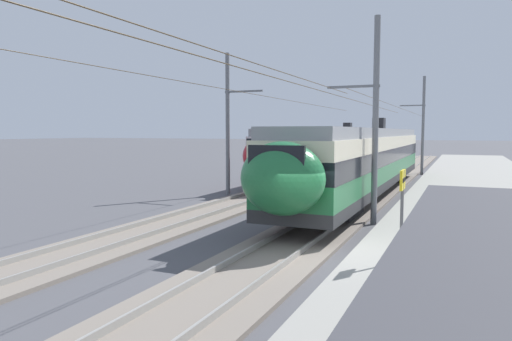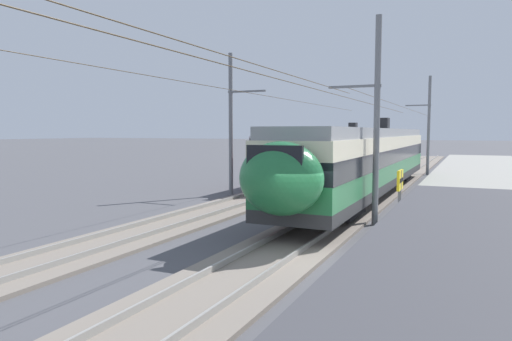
% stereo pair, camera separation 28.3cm
% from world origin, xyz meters
% --- Properties ---
extents(ground_plane, '(400.00, 400.00, 0.00)m').
position_xyz_m(ground_plane, '(0.00, 0.00, 0.00)').
color(ground_plane, '#4C4C51').
extents(platform_slab, '(120.00, 7.79, 0.37)m').
position_xyz_m(platform_slab, '(0.00, -4.67, 0.19)').
color(platform_slab, gray).
rests_on(platform_slab, ground).
extents(track_near, '(120.00, 3.00, 0.28)m').
position_xyz_m(track_near, '(0.00, 1.43, 0.07)').
color(track_near, slate).
rests_on(track_near, ground).
extents(track_far, '(120.00, 3.00, 0.28)m').
position_xyz_m(track_far, '(0.00, 6.89, 0.07)').
color(track_far, slate).
rests_on(track_far, ground).
extents(train_near_platform, '(27.41, 2.93, 4.27)m').
position_xyz_m(train_near_platform, '(13.18, 1.43, 2.23)').
color(train_near_platform, '#2D2D30').
rests_on(train_near_platform, track_near).
extents(train_far_track, '(32.93, 2.90, 4.27)m').
position_xyz_m(train_far_track, '(27.51, 6.89, 2.23)').
color(train_far_track, '#2D2D30').
rests_on(train_far_track, track_far).
extents(catenary_mast_mid, '(41.98, 2.09, 8.14)m').
position_xyz_m(catenary_mast_mid, '(5.81, -0.23, 4.18)').
color(catenary_mast_mid, slate).
rests_on(catenary_mast_mid, ground).
extents(catenary_mast_east, '(41.98, 2.09, 8.34)m').
position_xyz_m(catenary_mast_east, '(29.33, -0.23, 4.31)').
color(catenary_mast_east, slate).
rests_on(catenary_mast_east, ground).
extents(catenary_mast_far_side, '(41.98, 2.33, 8.15)m').
position_xyz_m(catenary_mast_far_side, '(11.21, 8.78, 4.23)').
color(catenary_mast_far_side, slate).
rests_on(catenary_mast_far_side, ground).
extents(platform_sign, '(0.70, 0.08, 2.35)m').
position_xyz_m(platform_sign, '(-0.71, -2.16, 2.10)').
color(platform_sign, '#59595B').
rests_on(platform_sign, platform_slab).
extents(passenger_walking, '(0.53, 0.22, 1.69)m').
position_xyz_m(passenger_walking, '(-5.09, -3.15, 1.32)').
color(passenger_walking, '#383842').
rests_on(passenger_walking, platform_slab).
extents(handbag_beside_passenger, '(0.32, 0.18, 0.42)m').
position_xyz_m(handbag_beside_passenger, '(-4.19, -3.43, 0.52)').
color(handbag_beside_passenger, '#472D1E').
rests_on(handbag_beside_passenger, platform_slab).
extents(potted_plant_platform_edge, '(0.63, 0.63, 0.89)m').
position_xyz_m(potted_plant_platform_edge, '(1.36, -2.65, 0.89)').
color(potted_plant_platform_edge, brown).
rests_on(potted_plant_platform_edge, platform_slab).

